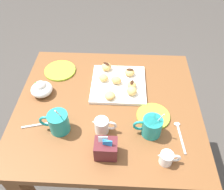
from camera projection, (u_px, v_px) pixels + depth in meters
name	position (u px, v px, depth m)	size (l,w,h in m)	color
ground_plane	(109.00, 172.00, 1.67)	(8.00, 8.00, 0.00)	#423D38
dining_table	(108.00, 122.00, 1.24)	(0.88, 0.80, 0.74)	brown
pastry_plate_square	(118.00, 84.00, 1.21)	(0.28, 0.28, 0.02)	white
coffee_mug_teal_left	(151.00, 126.00, 0.98)	(0.12, 0.08, 0.14)	teal
coffee_mug_teal_right	(58.00, 122.00, 0.99)	(0.13, 0.09, 0.15)	teal
cream_pitcher_white	(102.00, 125.00, 0.99)	(0.10, 0.06, 0.07)	white
sugar_caddy	(106.00, 149.00, 0.91)	(0.09, 0.07, 0.11)	#561E23
ice_cream_bowl	(41.00, 89.00, 1.15)	(0.11, 0.11, 0.08)	white
chocolate_sauce_pitcher	(167.00, 158.00, 0.90)	(0.09, 0.05, 0.06)	white
saucer_lime_left	(60.00, 71.00, 1.29)	(0.17, 0.17, 0.01)	#9EC633
saucer_lime_right	(153.00, 116.00, 1.07)	(0.15, 0.15, 0.01)	#9EC633
loose_spoon_near_saucer	(180.00, 133.00, 1.01)	(0.03, 0.16, 0.01)	silver
loose_spoon_by_plate	(45.00, 124.00, 1.04)	(0.16, 0.05, 0.01)	silver
beignet_0	(132.00, 91.00, 1.14)	(0.05, 0.05, 0.04)	#E5B260
beignet_1	(130.00, 72.00, 1.24)	(0.05, 0.05, 0.04)	#E5B260
chocolate_drizzle_1	(130.00, 69.00, 1.22)	(0.04, 0.02, 0.01)	#381E11
beignet_2	(106.00, 67.00, 1.27)	(0.05, 0.05, 0.04)	#E5B260
chocolate_drizzle_2	(106.00, 64.00, 1.25)	(0.04, 0.02, 0.01)	#381E11
beignet_3	(103.00, 78.00, 1.21)	(0.05, 0.05, 0.03)	#E5B260
beignet_4	(110.00, 95.00, 1.12)	(0.05, 0.05, 0.03)	#E5B260
beignet_5	(132.00, 85.00, 1.17)	(0.05, 0.05, 0.03)	#E5B260
chocolate_drizzle_5	(132.00, 82.00, 1.16)	(0.03, 0.02, 0.01)	#381E11
beignet_6	(116.00, 80.00, 1.19)	(0.05, 0.04, 0.04)	#E5B260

